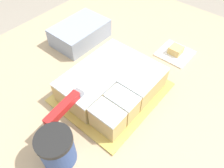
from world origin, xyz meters
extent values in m
cube|color=tan|center=(0.00, 0.00, 0.47)|extent=(1.40, 1.10, 0.94)
cube|color=gold|center=(0.02, -0.01, 0.94)|extent=(0.32, 0.28, 0.01)
cube|color=tan|center=(0.02, 0.04, 0.98)|extent=(0.28, 0.14, 0.07)
cube|color=white|center=(0.02, 0.04, 1.01)|extent=(0.28, 0.14, 0.01)
cube|color=tan|center=(0.09, -0.08, 0.98)|extent=(0.15, 0.09, 0.07)
cube|color=white|center=(0.09, -0.08, 1.01)|extent=(0.15, 0.09, 0.01)
cube|color=tan|center=(-0.08, -0.08, 0.98)|extent=(0.06, 0.09, 0.07)
cube|color=white|center=(-0.08, -0.08, 1.01)|extent=(0.06, 0.09, 0.01)
cube|color=tan|center=(-0.02, -0.08, 0.98)|extent=(0.06, 0.09, 0.07)
cube|color=white|center=(-0.02, -0.08, 1.01)|extent=(0.06, 0.09, 0.01)
cube|color=silver|center=(0.01, 0.02, 1.02)|extent=(0.21, 0.05, 0.00)
cube|color=slate|center=(-0.09, 0.01, 1.03)|extent=(0.02, 0.03, 0.02)
cube|color=red|center=(-0.15, 0.01, 1.03)|extent=(0.12, 0.03, 0.02)
cylinder|color=#334C8C|center=(-0.23, -0.05, 0.98)|extent=(0.09, 0.09, 0.09)
cylinder|color=black|center=(-0.23, -0.05, 1.03)|extent=(0.09, 0.09, 0.01)
cube|color=white|center=(0.33, -0.07, 0.94)|extent=(0.12, 0.12, 0.01)
cube|color=tan|center=(0.33, -0.07, 0.96)|extent=(0.05, 0.05, 0.03)
cube|color=#8C99B2|center=(0.15, 0.27, 0.97)|extent=(0.21, 0.15, 0.07)
camera|label=1|loc=(-0.32, -0.30, 1.49)|focal=35.00mm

